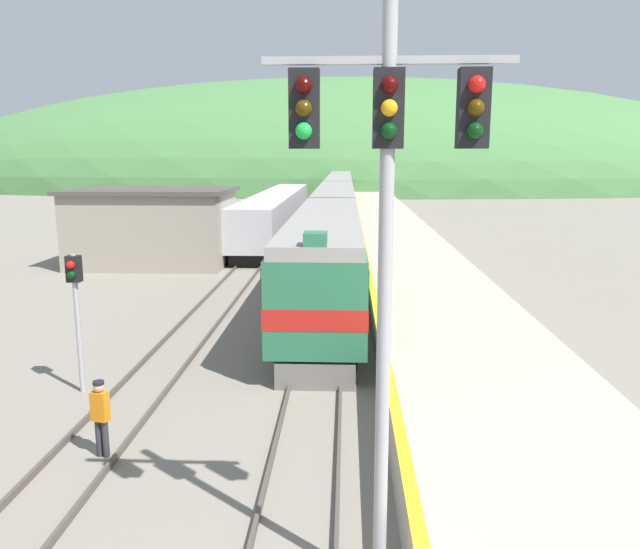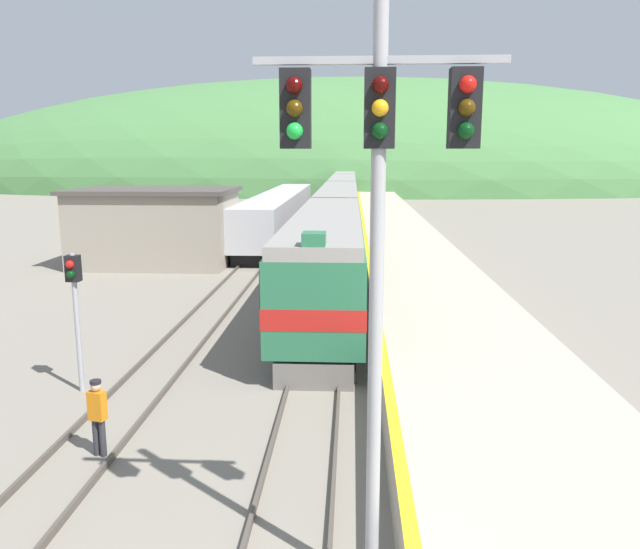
{
  "view_description": "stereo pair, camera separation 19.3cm",
  "coord_description": "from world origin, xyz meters",
  "px_view_note": "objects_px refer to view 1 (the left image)",
  "views": [
    {
      "loc": [
        0.84,
        -5.62,
        6.49
      ],
      "look_at": [
        -0.06,
        15.62,
        2.38
      ],
      "focal_mm": 35.0,
      "sensor_mm": 36.0,
      "label": 1
    },
    {
      "loc": [
        1.03,
        -5.61,
        6.49
      ],
      "look_at": [
        -0.06,
        15.62,
        2.38
      ],
      "focal_mm": 35.0,
      "sensor_mm": 36.0,
      "label": 2
    }
  ],
  "objects_px": {
    "signal_post_siding": "(75,294)",
    "track_worker": "(101,414)",
    "siding_train": "(277,213)",
    "carriage_third": "(339,193)",
    "carriage_fourth": "(341,184)",
    "carriage_second": "(335,212)",
    "signal_mast_main": "(387,197)",
    "express_train_lead_car": "(326,258)"
  },
  "relations": [
    {
      "from": "signal_post_siding",
      "to": "track_worker",
      "type": "height_order",
      "value": "signal_post_siding"
    },
    {
      "from": "siding_train",
      "to": "track_worker",
      "type": "relative_size",
      "value": 17.98
    },
    {
      "from": "carriage_third",
      "to": "carriage_fourth",
      "type": "height_order",
      "value": "same"
    },
    {
      "from": "signal_post_siding",
      "to": "carriage_third",
      "type": "bearing_deg",
      "value": 83.2
    },
    {
      "from": "carriage_second",
      "to": "carriage_third",
      "type": "xyz_separation_m",
      "value": [
        0.0,
        22.69,
        0.0
      ]
    },
    {
      "from": "carriage_third",
      "to": "track_worker",
      "type": "xyz_separation_m",
      "value": [
        -4.43,
        -57.78,
        -1.21
      ]
    },
    {
      "from": "track_worker",
      "to": "carriage_second",
      "type": "bearing_deg",
      "value": 82.8
    },
    {
      "from": "track_worker",
      "to": "siding_train",
      "type": "bearing_deg",
      "value": 90.57
    },
    {
      "from": "signal_mast_main",
      "to": "track_worker",
      "type": "bearing_deg",
      "value": 145.46
    },
    {
      "from": "carriage_second",
      "to": "signal_mast_main",
      "type": "height_order",
      "value": "signal_mast_main"
    },
    {
      "from": "signal_post_siding",
      "to": "track_worker",
      "type": "relative_size",
      "value": 2.24
    },
    {
      "from": "carriage_second",
      "to": "signal_post_siding",
      "type": "xyz_separation_m",
      "value": [
        -6.45,
        -31.4,
        0.59
      ]
    },
    {
      "from": "express_train_lead_car",
      "to": "signal_post_siding",
      "type": "xyz_separation_m",
      "value": [
        -6.45,
        -9.73,
        0.57
      ]
    },
    {
      "from": "signal_mast_main",
      "to": "express_train_lead_car",
      "type": "bearing_deg",
      "value": 94.52
    },
    {
      "from": "carriage_fourth",
      "to": "carriage_third",
      "type": "bearing_deg",
      "value": -90.0
    },
    {
      "from": "signal_mast_main",
      "to": "track_worker",
      "type": "xyz_separation_m",
      "value": [
        -5.81,
        4.0,
        -4.94
      ]
    },
    {
      "from": "express_train_lead_car",
      "to": "carriage_third",
      "type": "height_order",
      "value": "express_train_lead_car"
    },
    {
      "from": "carriage_third",
      "to": "track_worker",
      "type": "distance_m",
      "value": 57.96
    },
    {
      "from": "express_train_lead_car",
      "to": "track_worker",
      "type": "xyz_separation_m",
      "value": [
        -4.43,
        -13.42,
        -1.22
      ]
    },
    {
      "from": "siding_train",
      "to": "track_worker",
      "type": "distance_m",
      "value": 38.06
    },
    {
      "from": "carriage_fourth",
      "to": "track_worker",
      "type": "distance_m",
      "value": 80.59
    },
    {
      "from": "carriage_fourth",
      "to": "siding_train",
      "type": "relative_size",
      "value": 0.7
    },
    {
      "from": "track_worker",
      "to": "carriage_fourth",
      "type": "bearing_deg",
      "value": 86.85
    },
    {
      "from": "carriage_fourth",
      "to": "signal_post_siding",
      "type": "bearing_deg",
      "value": -94.8
    },
    {
      "from": "carriage_fourth",
      "to": "siding_train",
      "type": "xyz_separation_m",
      "value": [
        -4.81,
        -42.41,
        -0.43
      ]
    },
    {
      "from": "carriage_second",
      "to": "signal_mast_main",
      "type": "relative_size",
      "value": 2.54
    },
    {
      "from": "carriage_third",
      "to": "carriage_second",
      "type": "bearing_deg",
      "value": -90.0
    },
    {
      "from": "signal_post_siding",
      "to": "siding_train",
      "type": "bearing_deg",
      "value": 87.26
    },
    {
      "from": "express_train_lead_car",
      "to": "carriage_second",
      "type": "height_order",
      "value": "express_train_lead_car"
    },
    {
      "from": "carriage_third",
      "to": "signal_mast_main",
      "type": "relative_size",
      "value": 2.54
    },
    {
      "from": "signal_mast_main",
      "to": "track_worker",
      "type": "distance_m",
      "value": 8.6
    },
    {
      "from": "track_worker",
      "to": "signal_mast_main",
      "type": "bearing_deg",
      "value": -34.54
    },
    {
      "from": "siding_train",
      "to": "signal_mast_main",
      "type": "distance_m",
      "value": 42.71
    },
    {
      "from": "carriage_fourth",
      "to": "signal_mast_main",
      "type": "height_order",
      "value": "signal_mast_main"
    },
    {
      "from": "siding_train",
      "to": "signal_post_siding",
      "type": "height_order",
      "value": "signal_post_siding"
    },
    {
      "from": "express_train_lead_car",
      "to": "carriage_second",
      "type": "bearing_deg",
      "value": 90.0
    },
    {
      "from": "siding_train",
      "to": "carriage_second",
      "type": "bearing_deg",
      "value": -31.7
    },
    {
      "from": "siding_train",
      "to": "signal_mast_main",
      "type": "relative_size",
      "value": 3.63
    },
    {
      "from": "signal_post_siding",
      "to": "track_worker",
      "type": "xyz_separation_m",
      "value": [
        2.02,
        -3.69,
        -1.8
      ]
    },
    {
      "from": "carriage_second",
      "to": "track_worker",
      "type": "relative_size",
      "value": 12.58
    },
    {
      "from": "carriage_second",
      "to": "track_worker",
      "type": "distance_m",
      "value": 35.39
    },
    {
      "from": "carriage_second",
      "to": "signal_mast_main",
      "type": "distance_m",
      "value": 39.28
    }
  ]
}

